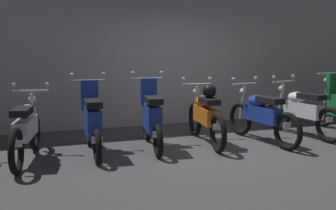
{
  "coord_description": "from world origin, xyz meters",
  "views": [
    {
      "loc": [
        -2.92,
        -5.93,
        1.75
      ],
      "look_at": [
        -0.75,
        0.36,
        0.75
      ],
      "focal_mm": 42.85,
      "sensor_mm": 36.0,
      "label": 1
    }
  ],
  "objects_px": {
    "motorbike_slot_6": "(302,111)",
    "motorbike_slot_1": "(26,129)",
    "motorbike_slot_5": "(262,115)",
    "motorbike_slot_4": "(205,114)",
    "motorbike_slot_3": "(152,118)",
    "motorbike_slot_2": "(92,122)"
  },
  "relations": [
    {
      "from": "motorbike_slot_6",
      "to": "motorbike_slot_1",
      "type": "bearing_deg",
      "value": -179.38
    },
    {
      "from": "motorbike_slot_6",
      "to": "motorbike_slot_5",
      "type": "bearing_deg",
      "value": -170.06
    },
    {
      "from": "motorbike_slot_5",
      "to": "motorbike_slot_6",
      "type": "relative_size",
      "value": 1.0
    },
    {
      "from": "motorbike_slot_4",
      "to": "motorbike_slot_6",
      "type": "bearing_deg",
      "value": -1.7
    },
    {
      "from": "motorbike_slot_5",
      "to": "motorbike_slot_1",
      "type": "bearing_deg",
      "value": 178.27
    },
    {
      "from": "motorbike_slot_3",
      "to": "motorbike_slot_4",
      "type": "distance_m",
      "value": 1.0
    },
    {
      "from": "motorbike_slot_2",
      "to": "motorbike_slot_6",
      "type": "height_order",
      "value": "motorbike_slot_2"
    },
    {
      "from": "motorbike_slot_5",
      "to": "motorbike_slot_6",
      "type": "distance_m",
      "value": 1.02
    },
    {
      "from": "motorbike_slot_1",
      "to": "motorbike_slot_2",
      "type": "distance_m",
      "value": 1.01
    },
    {
      "from": "motorbike_slot_2",
      "to": "motorbike_slot_3",
      "type": "relative_size",
      "value": 1.0
    },
    {
      "from": "motorbike_slot_2",
      "to": "motorbike_slot_4",
      "type": "height_order",
      "value": "motorbike_slot_2"
    },
    {
      "from": "motorbike_slot_4",
      "to": "motorbike_slot_5",
      "type": "distance_m",
      "value": 1.03
    },
    {
      "from": "motorbike_slot_1",
      "to": "motorbike_slot_4",
      "type": "relative_size",
      "value": 0.99
    },
    {
      "from": "motorbike_slot_3",
      "to": "motorbike_slot_2",
      "type": "bearing_deg",
      "value": -177.27
    },
    {
      "from": "motorbike_slot_4",
      "to": "motorbike_slot_2",
      "type": "bearing_deg",
      "value": -178.41
    },
    {
      "from": "motorbike_slot_5",
      "to": "motorbike_slot_6",
      "type": "height_order",
      "value": "same"
    },
    {
      "from": "motorbike_slot_1",
      "to": "motorbike_slot_4",
      "type": "xyz_separation_m",
      "value": [
        3.02,
        0.11,
        0.04
      ]
    },
    {
      "from": "motorbike_slot_1",
      "to": "motorbike_slot_6",
      "type": "height_order",
      "value": "same"
    },
    {
      "from": "motorbike_slot_3",
      "to": "motorbike_slot_5",
      "type": "relative_size",
      "value": 0.86
    },
    {
      "from": "motorbike_slot_4",
      "to": "motorbike_slot_1",
      "type": "bearing_deg",
      "value": -177.83
    },
    {
      "from": "motorbike_slot_4",
      "to": "motorbike_slot_5",
      "type": "bearing_deg",
      "value": -13.24
    },
    {
      "from": "motorbike_slot_3",
      "to": "motorbike_slot_4",
      "type": "height_order",
      "value": "motorbike_slot_3"
    }
  ]
}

